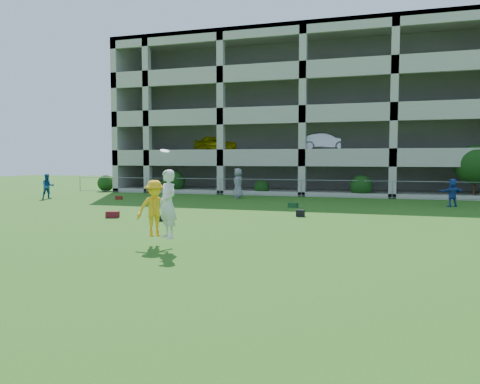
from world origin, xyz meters
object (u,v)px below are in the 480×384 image
(bystander_a, at_px, (48,186))
(crate_d, at_px, (300,213))
(parking_garage, at_px, (319,119))
(bystander_d, at_px, (452,193))
(bystander_c, at_px, (238,183))
(frisbee_contest, at_px, (159,207))

(bystander_a, distance_m, crate_d, 17.98)
(crate_d, height_order, parking_garage, parking_garage)
(bystander_d, bearing_deg, parking_garage, -85.37)
(bystander_d, bearing_deg, bystander_c, -37.86)
(bystander_a, bearing_deg, frisbee_contest, -95.38)
(bystander_c, relative_size, crate_d, 5.69)
(bystander_c, distance_m, crate_d, 10.32)
(crate_d, bearing_deg, frisbee_contest, -107.45)
(bystander_c, bearing_deg, bystander_a, -87.27)
(bystander_a, xyz_separation_m, frisbee_contest, (14.70, -13.06, 0.37))
(bystander_a, relative_size, bystander_c, 0.83)
(bystander_a, xyz_separation_m, bystander_c, (11.74, 4.11, 0.17))
(bystander_c, height_order, crate_d, bystander_c)
(bystander_c, relative_size, frisbee_contest, 0.76)
(bystander_a, relative_size, bystander_d, 1.07)
(parking_garage, bearing_deg, bystander_c, -108.25)
(bystander_d, relative_size, frisbee_contest, 0.59)
(bystander_c, xyz_separation_m, bystander_d, (12.82, -1.80, -0.22))
(bystander_a, xyz_separation_m, crate_d, (17.40, -4.48, -0.67))
(bystander_a, relative_size, frisbee_contest, 0.63)
(crate_d, bearing_deg, parking_garage, 95.45)
(bystander_c, height_order, bystander_d, bystander_c)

